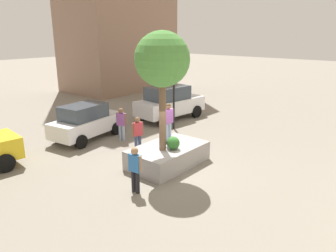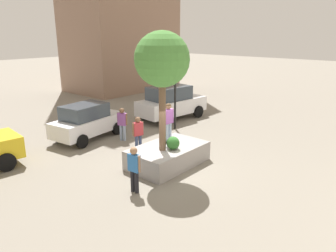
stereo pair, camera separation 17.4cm
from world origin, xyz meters
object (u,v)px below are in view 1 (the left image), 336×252
(sedan_parked, at_px, (86,121))
(passerby_with_bag, at_px, (138,132))
(police_car, at_px, (169,102))
(plaza_tree, at_px, (162,61))
(traffic_light_corner, at_px, (174,80))
(bystander_watching, at_px, (121,122))
(skateboarder, at_px, (168,119))
(pedestrian_crossing, at_px, (135,167))
(skateboard, at_px, (168,141))
(planter_ledge, at_px, (168,155))

(sedan_parked, height_order, passerby_with_bag, sedan_parked)
(police_car, bearing_deg, sedan_parked, 172.58)
(plaza_tree, height_order, traffic_light_corner, plaza_tree)
(traffic_light_corner, height_order, bystander_watching, traffic_light_corner)
(skateboarder, bearing_deg, pedestrian_crossing, -161.15)
(skateboard, height_order, pedestrian_crossing, pedestrian_crossing)
(sedan_parked, xyz_separation_m, traffic_light_corner, (4.40, -2.40, 1.90))
(skateboard, relative_size, pedestrian_crossing, 0.48)
(skateboard, height_order, traffic_light_corner, traffic_light_corner)
(pedestrian_crossing, xyz_separation_m, passerby_with_bag, (2.90, 2.80, 0.01))
(skateboarder, distance_m, passerby_with_bag, 1.98)
(sedan_parked, height_order, police_car, police_car)
(bystander_watching, bearing_deg, traffic_light_corner, -12.01)
(planter_ledge, bearing_deg, bystander_watching, 77.23)
(pedestrian_crossing, height_order, passerby_with_bag, passerby_with_bag)
(pedestrian_crossing, bearing_deg, police_car, 32.98)
(traffic_light_corner, relative_size, pedestrian_crossing, 2.44)
(pedestrian_crossing, xyz_separation_m, bystander_watching, (3.53, 4.63, 0.03))
(passerby_with_bag, bearing_deg, police_car, 25.88)
(plaza_tree, relative_size, passerby_with_bag, 2.75)
(plaza_tree, xyz_separation_m, skateboard, (0.87, 0.43, -3.57))
(bystander_watching, bearing_deg, plaza_tree, -108.56)
(plaza_tree, bearing_deg, pedestrian_crossing, -164.32)
(plaza_tree, relative_size, traffic_light_corner, 1.14)
(skateboarder, bearing_deg, plaza_tree, -153.73)
(skateboarder, distance_m, bystander_watching, 3.72)
(planter_ledge, distance_m, bystander_watching, 4.06)
(police_car, xyz_separation_m, passerby_with_bag, (-5.61, -2.72, -0.11))
(passerby_with_bag, bearing_deg, traffic_light_corner, 15.22)
(pedestrian_crossing, relative_size, bystander_watching, 0.97)
(skateboarder, height_order, police_car, skateboarder)
(sedan_parked, relative_size, traffic_light_corner, 1.02)
(police_car, bearing_deg, passerby_with_bag, -154.12)
(police_car, bearing_deg, skateboard, -140.64)
(police_car, height_order, traffic_light_corner, traffic_light_corner)
(planter_ledge, height_order, bystander_watching, bystander_watching)
(plaza_tree, distance_m, bystander_watching, 5.46)
(skateboard, distance_m, sedan_parked, 5.28)
(planter_ledge, bearing_deg, sedan_parked, 90.99)
(traffic_light_corner, bearing_deg, skateboarder, -143.73)
(skateboard, bearing_deg, pedestrian_crossing, -161.15)
(police_car, relative_size, bystander_watching, 2.78)
(skateboard, xyz_separation_m, skateboarder, (0.00, -0.00, 0.99))
(police_car, relative_size, pedestrian_crossing, 2.85)
(skateboard, height_order, bystander_watching, bystander_watching)
(plaza_tree, xyz_separation_m, police_car, (6.33, 4.91, -3.36))
(traffic_light_corner, bearing_deg, pedestrian_crossing, -150.68)
(passerby_with_bag, bearing_deg, planter_ledge, -97.08)
(planter_ledge, height_order, skateboarder, skateboarder)
(planter_ledge, relative_size, traffic_light_corner, 0.81)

